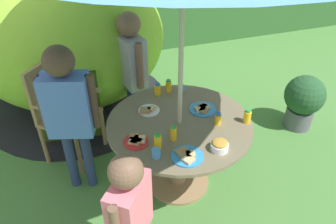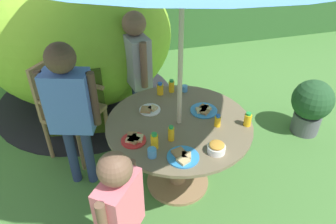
{
  "view_description": "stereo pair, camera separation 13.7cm",
  "coord_description": "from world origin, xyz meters",
  "views": [
    {
      "loc": [
        -0.76,
        -1.93,
        2.26
      ],
      "look_at": [
        -0.07,
        0.07,
        0.76
      ],
      "focal_mm": 34.32,
      "sensor_mm": 36.0,
      "label": 1
    },
    {
      "loc": [
        -0.63,
        -1.97,
        2.26
      ],
      "look_at": [
        -0.07,
        0.07,
        0.76
      ],
      "focal_mm": 34.32,
      "sensor_mm": 36.0,
      "label": 2
    }
  ],
  "objects": [
    {
      "name": "plate_near_right",
      "position": [
        -0.39,
        -0.13,
        0.71
      ],
      "size": [
        0.19,
        0.19,
        0.03
      ],
      "color": "red",
      "rests_on": "garden_table"
    },
    {
      "name": "wooden_chair",
      "position": [
        -0.91,
        0.76,
        0.56
      ],
      "size": [
        0.64,
        0.64,
        0.99
      ],
      "rotation": [
        0.0,
        0.0,
        0.88
      ],
      "color": "#93704C",
      "rests_on": "ground_plane"
    },
    {
      "name": "cup_far",
      "position": [
        -0.3,
        -0.33,
        0.73
      ],
      "size": [
        0.06,
        0.06,
        0.07
      ],
      "primitive_type": "cylinder",
      "color": "#4C99D8",
      "rests_on": "garden_table"
    },
    {
      "name": "juice_bottle_far_left",
      "position": [
        0.07,
        0.47,
        0.76
      ],
      "size": [
        0.05,
        0.05,
        0.12
      ],
      "color": "yellow",
      "rests_on": "garden_table"
    },
    {
      "name": "snack_bowl",
      "position": [
        0.16,
        -0.41,
        0.74
      ],
      "size": [
        0.13,
        0.13,
        0.08
      ],
      "color": "white",
      "rests_on": "garden_table"
    },
    {
      "name": "juice_bottle_near_left",
      "position": [
        0.28,
        -0.12,
        0.75
      ],
      "size": [
        0.05,
        0.05,
        0.11
      ],
      "color": "yellow",
      "rests_on": "garden_table"
    },
    {
      "name": "child_in_pink_shirt",
      "position": [
        -0.58,
        -0.74,
        0.73
      ],
      "size": [
        0.31,
        0.33,
        1.14
      ],
      "rotation": [
        0.0,
        0.0,
        0.9
      ],
      "color": "#3F3F47",
      "rests_on": "ground_plane"
    },
    {
      "name": "plate_far_right",
      "position": [
        -0.2,
        0.22,
        0.71
      ],
      "size": [
        0.18,
        0.18,
        0.03
      ],
      "color": "white",
      "rests_on": "garden_table"
    },
    {
      "name": "plate_front_edge",
      "position": [
        -0.09,
        -0.4,
        0.71
      ],
      "size": [
        0.23,
        0.23,
        0.03
      ],
      "color": "#338CD8",
      "rests_on": "garden_table"
    },
    {
      "name": "child_in_blue_shirt",
      "position": [
        -0.83,
        0.26,
        0.87
      ],
      "size": [
        0.44,
        0.29,
        1.37
      ],
      "rotation": [
        0.0,
        0.0,
        -0.31
      ],
      "color": "navy",
      "rests_on": "ground_plane"
    },
    {
      "name": "garden_table",
      "position": [
        0.0,
        0.0,
        0.5
      ],
      "size": [
        1.18,
        1.18,
        0.7
      ],
      "color": "#93704C",
      "rests_on": "ground_plane"
    },
    {
      "name": "plate_mid_right",
      "position": [
        0.25,
        0.09,
        0.71
      ],
      "size": [
        0.23,
        0.23,
        0.03
      ],
      "color": "#338CD8",
      "rests_on": "garden_table"
    },
    {
      "name": "ground_plane",
      "position": [
        0.0,
        0.0,
        -0.01
      ],
      "size": [
        10.0,
        10.0,
        0.02
      ],
      "primitive_type": "cube",
      "color": "#477A38"
    },
    {
      "name": "juice_bottle_center_back",
      "position": [
        -0.12,
        -0.19,
        0.76
      ],
      "size": [
        0.05,
        0.05,
        0.13
      ],
      "color": "yellow",
      "rests_on": "garden_table"
    },
    {
      "name": "child_in_grey_shirt",
      "position": [
        -0.18,
        0.89,
        0.86
      ],
      "size": [
        0.26,
        0.45,
        1.34
      ],
      "rotation": [
        0.0,
        0.0,
        -1.37
      ],
      "color": "navy",
      "rests_on": "ground_plane"
    },
    {
      "name": "juice_bottle_mid_left",
      "position": [
        0.51,
        -0.18,
        0.75
      ],
      "size": [
        0.06,
        0.06,
        0.12
      ],
      "color": "yellow",
      "rests_on": "garden_table"
    },
    {
      "name": "cup_near",
      "position": [
        0.19,
        0.45,
        0.73
      ],
      "size": [
        0.06,
        0.06,
        0.06
      ],
      "primitive_type": "cylinder",
      "color": "#4C99D8",
      "rests_on": "garden_table"
    },
    {
      "name": "juice_bottle_center_front",
      "position": [
        -0.04,
        0.46,
        0.75
      ],
      "size": [
        0.06,
        0.06,
        0.12
      ],
      "color": "yellow",
      "rests_on": "garden_table"
    },
    {
      "name": "juice_bottle_back_edge",
      "position": [
        -0.26,
        -0.25,
        0.76
      ],
      "size": [
        0.06,
        0.06,
        0.13
      ],
      "color": "yellow",
      "rests_on": "garden_table"
    },
    {
      "name": "potted_plant",
      "position": [
        1.59,
        0.37,
        0.35
      ],
      "size": [
        0.43,
        0.43,
        0.63
      ],
      "color": "#595960",
      "rests_on": "ground_plane"
    },
    {
      "name": "hedge_backdrop",
      "position": [
        0.0,
        3.21,
        0.8
      ],
      "size": [
        9.0,
        0.7,
        1.61
      ],
      "primitive_type": "cube",
      "color": "#33602D",
      "rests_on": "ground_plane"
    },
    {
      "name": "dome_tent",
      "position": [
        -0.72,
        1.69,
        0.84
      ],
      "size": [
        2.51,
        2.51,
        1.69
      ],
      "rotation": [
        0.0,
        0.0,
        -0.14
      ],
      "color": "#8CC633",
      "rests_on": "ground_plane"
    }
  ]
}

